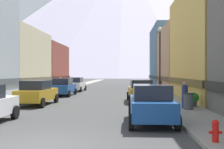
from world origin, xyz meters
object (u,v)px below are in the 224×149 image
Objects in this scene: car_left_1 at (37,93)px; pedestrian_0 at (160,87)px; fire_hydrant_near at (215,130)px; car_right_0 at (151,104)px; potted_plant_0 at (194,98)px; pedestrian_2 at (60,84)px; car_left_2 at (63,87)px; trash_bin_right at (188,101)px; streetlamp_right at (160,52)px; pedestrian_1 at (185,96)px; car_right_1 at (141,91)px; car_left_3 at (76,84)px.

car_left_1 is 14.12m from pedestrian_0.
fire_hydrant_near is 20.66m from pedestrian_0.
car_right_0 is 6.26× the size of fire_hydrant_near.
potted_plant_0 is 0.56× the size of pedestrian_2.
car_left_2 is 20.96m from fire_hydrant_near.
pedestrian_2 is at bearing 151.09° from pedestrian_0.
pedestrian_2 is at bearing 122.50° from trash_bin_right.
car_right_0 is at bearing -66.97° from pedestrian_2.
trash_bin_right is at bearing 83.39° from fire_hydrant_near.
potted_plant_0 is 0.16× the size of streetlamp_right.
pedestrian_1 is at bearing 60.88° from car_right_0.
trash_bin_right is 0.60× the size of pedestrian_1.
car_left_2 and car_right_1 have the same top height.
pedestrian_0 is at bearing 81.67° from car_right_0.
fire_hydrant_near is at bearing -99.59° from potted_plant_0.
car_right_0 is at bearing -41.90° from car_left_1.
pedestrian_2 reaches higher than trash_bin_right.
car_right_0 is 5.03m from pedestrian_1.
fire_hydrant_near is 13.86m from streetlamp_right.
pedestrian_0 is (2.45, 7.31, -0.02)m from car_right_1.
pedestrian_0 is 0.97× the size of pedestrian_1.
car_left_1 is 14.17m from fire_hydrant_near.
car_left_2 is 6.26× the size of fire_hydrant_near.
car_left_1 is 10.34m from pedestrian_1.
pedestrian_0 is (-0.10, 12.87, 0.23)m from trash_bin_right.
car_left_2 is 6.84m from car_left_3.
streetlamp_right is at bearing 111.26° from potted_plant_0.
car_left_2 is at bearing 138.27° from potted_plant_0.
pedestrian_0 is (2.45, 16.74, -0.02)m from car_right_0.
pedestrian_2 reaches higher than car_right_1.
car_left_2 is at bearing 144.22° from car_right_1.
car_left_3 is 11.23m from pedestrian_0.
pedestrian_1 is 0.99× the size of pedestrian_2.
fire_hydrant_near is at bearing -96.61° from trash_bin_right.
car_right_1 is 2.72× the size of pedestrian_2.
potted_plant_0 is (10.80, -9.63, -0.23)m from car_left_2.
pedestrian_0 reaches higher than trash_bin_right.
pedestrian_1 is (0.00, -12.34, 0.02)m from pedestrian_0.
potted_plant_0 is at bearing 65.25° from trash_bin_right.
car_left_3 is at bearing 90.00° from car_left_1.
trash_bin_right is (2.55, 3.87, -0.26)m from car_right_0.
car_left_1 reaches higher than pedestrian_1.
car_left_3 reaches higher than trash_bin_right.
car_right_0 is (7.60, -21.75, 0.00)m from car_left_3.
car_left_2 is 2.68× the size of pedestrian_2.
pedestrian_0 is (10.05, 9.92, -0.02)m from car_left_1.
fire_hydrant_near is 0.12× the size of streetlamp_right.
car_left_2 is 9.07m from pedestrian_2.
potted_plant_0 is (3.20, 5.28, -0.23)m from car_right_0.
car_left_3 is 0.99× the size of car_right_1.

